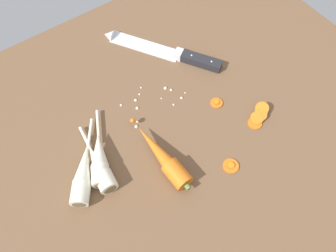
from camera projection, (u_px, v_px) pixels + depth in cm
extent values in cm
cube|color=brown|center=(163.00, 127.00, 82.88)|extent=(120.00, 90.00, 4.00)
cube|color=silver|center=(145.00, 46.00, 93.37)|extent=(14.40, 19.26, 0.50)
cone|color=silver|center=(109.00, 35.00, 95.50)|extent=(4.95, 4.65, 3.96)
cube|color=silver|center=(179.00, 54.00, 90.74)|extent=(3.55, 3.26, 2.20)
cube|color=#232328|center=(201.00, 61.00, 89.51)|extent=(8.24, 10.80, 2.20)
sphere|color=silver|center=(192.00, 55.00, 89.08)|extent=(0.50, 0.50, 0.50)
sphere|color=silver|center=(212.00, 62.00, 88.02)|extent=(0.50, 0.50, 0.50)
cylinder|color=orange|center=(177.00, 174.00, 72.33)|extent=(4.41, 6.15, 4.20)
cone|color=orange|center=(157.00, 150.00, 75.20)|extent=(4.49, 14.54, 3.99)
sphere|color=orange|center=(133.00, 121.00, 79.10)|extent=(1.20, 1.20, 1.20)
cylinder|color=#5B7F3D|center=(188.00, 187.00, 70.90)|extent=(1.23, 1.04, 1.20)
cylinder|color=silver|center=(106.00, 181.00, 71.62)|extent=(4.46, 4.61, 4.00)
cone|color=silver|center=(96.00, 160.00, 74.16)|extent=(4.63, 7.80, 3.80)
cylinder|color=silver|center=(86.00, 141.00, 77.55)|extent=(1.62, 8.05, 0.70)
cylinder|color=brown|center=(110.00, 190.00, 70.71)|extent=(2.82, 0.62, 2.80)
cylinder|color=silver|center=(80.00, 193.00, 70.31)|extent=(6.13, 6.35, 4.00)
cone|color=silver|center=(85.00, 163.00, 73.75)|extent=(8.22, 9.35, 3.80)
cylinder|color=silver|center=(89.00, 137.00, 78.05)|extent=(6.12, 8.12, 0.70)
cylinder|color=brown|center=(79.00, 205.00, 69.08)|extent=(2.45, 1.88, 2.80)
cylinder|color=silver|center=(100.00, 175.00, 72.31)|extent=(5.63, 5.89, 4.00)
cone|color=silver|center=(99.00, 149.00, 75.47)|extent=(7.04, 8.99, 3.80)
cylinder|color=silver|center=(98.00, 126.00, 79.47)|extent=(4.56, 8.21, 0.70)
cylinder|color=brown|center=(101.00, 185.00, 71.18)|extent=(2.64, 1.52, 2.80)
cylinder|color=orange|center=(255.00, 123.00, 80.82)|extent=(3.43, 3.43, 0.70)
cylinder|color=orange|center=(257.00, 118.00, 81.20)|extent=(3.36, 3.26, 1.84)
cylinder|color=orange|center=(260.00, 115.00, 81.34)|extent=(3.26, 3.17, 1.75)
cylinder|color=orange|center=(261.00, 111.00, 81.64)|extent=(3.31, 3.21, 1.89)
cylinder|color=orange|center=(262.00, 108.00, 81.72)|extent=(3.42, 3.30, 2.19)
cylinder|color=orange|center=(231.00, 166.00, 75.22)|extent=(3.61, 3.61, 0.70)
cylinder|color=orange|center=(231.00, 165.00, 74.98)|extent=(1.52, 1.52, 0.16)
cylinder|color=orange|center=(217.00, 103.00, 83.76)|extent=(3.04, 3.04, 0.70)
cylinder|color=orange|center=(217.00, 102.00, 83.52)|extent=(1.28, 1.28, 0.16)
sphere|color=beige|center=(136.00, 126.00, 80.31)|extent=(0.88, 0.88, 0.88)
sphere|color=beige|center=(165.00, 87.00, 86.03)|extent=(0.86, 0.86, 0.86)
sphere|color=beige|center=(141.00, 87.00, 86.27)|extent=(0.51, 0.51, 0.51)
sphere|color=beige|center=(138.00, 94.00, 85.12)|extent=(0.54, 0.54, 0.54)
sphere|color=beige|center=(185.00, 92.00, 85.49)|extent=(0.44, 0.44, 0.44)
sphere|color=beige|center=(161.00, 98.00, 84.62)|extent=(0.41, 0.41, 0.41)
sphere|color=beige|center=(174.00, 104.00, 83.60)|extent=(0.56, 0.56, 0.56)
sphere|color=beige|center=(121.00, 104.00, 83.51)|extent=(0.63, 0.63, 0.63)
sphere|color=beige|center=(137.00, 121.00, 81.13)|extent=(0.56, 0.56, 0.56)
sphere|color=beige|center=(171.00, 89.00, 85.83)|extent=(0.69, 0.69, 0.69)
sphere|color=beige|center=(137.00, 107.00, 82.99)|extent=(0.78, 0.78, 0.78)
sphere|color=beige|center=(136.00, 99.00, 84.16)|extent=(0.80, 0.80, 0.80)
sphere|color=beige|center=(182.00, 97.00, 84.57)|extent=(0.72, 0.72, 0.72)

